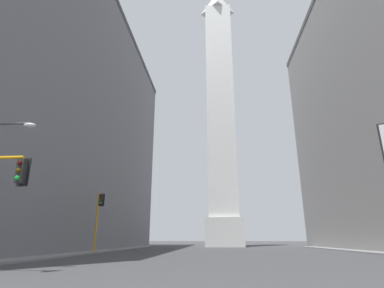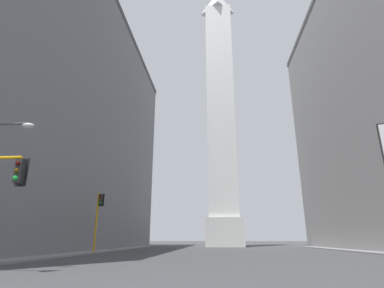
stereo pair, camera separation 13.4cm
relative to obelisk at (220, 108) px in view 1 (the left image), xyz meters
The scene contains 4 objects.
sidewalk_left 47.98m from the obelisk, 114.60° to the right, with size 5.00×70.27×0.15m, color gray.
building_left 34.73m from the obelisk, 138.39° to the right, with size 18.27×59.15×36.85m.
obelisk is the anchor object (origin of this frame).
traffic_light_mid_left 39.45m from the obelisk, 116.22° to the right, with size 0.78×0.51×6.09m.
Camera 1 is at (-1.40, -2.74, 1.43)m, focal length 28.00 mm.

